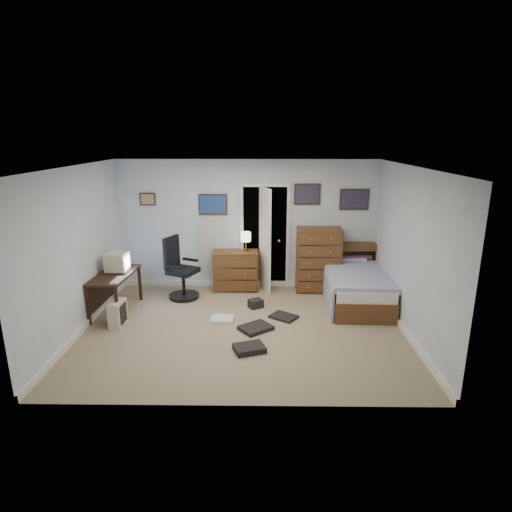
{
  "coord_description": "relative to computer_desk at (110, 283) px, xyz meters",
  "views": [
    {
      "loc": [
        0.29,
        -6.16,
        2.93
      ],
      "look_at": [
        0.2,
        0.3,
        1.1
      ],
      "focal_mm": 30.0,
      "sensor_mm": 36.0,
      "label": 1
    }
  ],
  "objects": [
    {
      "name": "bed",
      "position": [
        4.27,
        0.5,
        -0.21
      ],
      "size": [
        1.14,
        2.04,
        0.66
      ],
      "rotation": [
        0.0,
        0.0,
        -0.04
      ],
      "color": "brown",
      "rests_on": "floor"
    },
    {
      "name": "media_stack",
      "position": [
        -0.04,
        1.64,
        -0.15
      ],
      "size": [
        0.16,
        0.16,
        0.75
      ],
      "primitive_type": "cube",
      "rotation": [
        0.0,
        0.0,
        0.07
      ],
      "color": "maroon",
      "rests_on": "floor"
    },
    {
      "name": "doorway",
      "position": [
        2.63,
        1.63,
        0.48
      ],
      "size": [
        0.96,
        1.12,
        2.05
      ],
      "color": "black",
      "rests_on": "floor"
    },
    {
      "name": "headboard_bookcase",
      "position": [
        4.28,
        1.22,
        -0.04
      ],
      "size": [
        1.03,
        0.31,
        0.92
      ],
      "rotation": [
        0.0,
        0.0,
        0.05
      ],
      "color": "brown",
      "rests_on": "floor"
    },
    {
      "name": "tall_dresser",
      "position": [
        3.66,
        1.11,
        0.1
      ],
      "size": [
        0.86,
        0.52,
        1.24
      ],
      "primitive_type": "cube",
      "rotation": [
        0.0,
        0.0,
        -0.03
      ],
      "color": "brown",
      "rests_on": "floor"
    },
    {
      "name": "low_dresser",
      "position": [
        2.07,
        1.13,
        -0.14
      ],
      "size": [
        0.89,
        0.48,
        0.77
      ],
      "primitive_type": "cube",
      "rotation": [
        0.0,
        0.0,
        0.05
      ],
      "color": "brown",
      "rests_on": "floor"
    },
    {
      "name": "crt_monitor",
      "position": [
        0.1,
        0.15,
        0.32
      ],
      "size": [
        0.37,
        0.34,
        0.33
      ],
      "rotation": [
        0.0,
        0.0,
        -0.05
      ],
      "color": "beige",
      "rests_on": "computer_desk"
    },
    {
      "name": "keyboard",
      "position": [
        0.26,
        -0.35,
        0.17
      ],
      "size": [
        0.16,
        0.37,
        0.02
      ],
      "primitive_type": "cube",
      "rotation": [
        0.0,
        0.0,
        -0.05
      ],
      "color": "beige",
      "rests_on": "computer_desk"
    },
    {
      "name": "wall_posters",
      "position": [
        2.85,
        1.33,
        1.22
      ],
      "size": [
        4.38,
        0.04,
        0.6
      ],
      "color": "#331E11",
      "rests_on": "floor"
    },
    {
      "name": "pc_tower",
      "position": [
        0.28,
        -0.55,
        -0.32
      ],
      "size": [
        0.21,
        0.39,
        0.41
      ],
      "rotation": [
        0.0,
        0.0,
        -0.05
      ],
      "color": "beige",
      "rests_on": "floor"
    },
    {
      "name": "floor",
      "position": [
        2.28,
        -0.64,
        -0.53
      ],
      "size": [
        5.0,
        4.0,
        0.02
      ],
      "primitive_type": "cube",
      "color": "gray",
      "rests_on": "ground"
    },
    {
      "name": "computer_desk",
      "position": [
        0.0,
        0.0,
        0.0
      ],
      "size": [
        0.61,
        1.21,
        0.68
      ],
      "rotation": [
        0.0,
        0.0,
        -0.05
      ],
      "color": "black",
      "rests_on": "floor"
    },
    {
      "name": "floor_clutter",
      "position": [
        2.44,
        -0.63,
        -0.48
      ],
      "size": [
        1.47,
        1.95,
        0.15
      ],
      "rotation": [
        0.0,
        0.0,
        0.38
      ],
      "color": "black",
      "rests_on": "floor"
    },
    {
      "name": "table_lamp",
      "position": [
        2.27,
        1.13,
        0.53
      ],
      "size": [
        0.2,
        0.2,
        0.38
      ],
      "rotation": [
        0.0,
        0.0,
        0.05
      ],
      "color": "gold",
      "rests_on": "low_dresser"
    },
    {
      "name": "office_chair",
      "position": [
        1.06,
        0.68,
        -0.08
      ],
      "size": [
        0.74,
        0.74,
        1.15
      ],
      "rotation": [
        0.0,
        0.0,
        -0.42
      ],
      "color": "black",
      "rests_on": "floor"
    }
  ]
}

